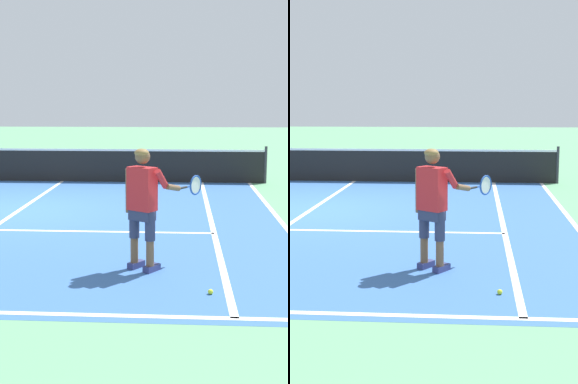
% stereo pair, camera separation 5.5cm
% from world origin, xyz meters
% --- Properties ---
extents(ground_plane, '(80.00, 80.00, 0.00)m').
position_xyz_m(ground_plane, '(0.00, 0.00, 0.00)').
color(ground_plane, '#609E70').
extents(court_inner_surface, '(10.98, 10.83, 0.00)m').
position_xyz_m(court_inner_surface, '(0.00, -0.73, 0.00)').
color(court_inner_surface, '#3866A8').
rests_on(court_inner_surface, ground).
extents(line_centre_service, '(0.10, 6.40, 0.01)m').
position_xyz_m(line_centre_service, '(0.00, 1.28, 0.00)').
color(line_centre_service, white).
rests_on(line_centre_service, ground).
extents(line_singles_right, '(0.10, 10.43, 0.01)m').
position_xyz_m(line_singles_right, '(4.12, -0.73, 0.00)').
color(line_singles_right, white).
rests_on(line_singles_right, ground).
extents(line_doubles_right, '(0.10, 10.43, 0.01)m').
position_xyz_m(line_doubles_right, '(5.49, -0.73, 0.00)').
color(line_doubles_right, white).
rests_on(line_doubles_right, ground).
extents(tennis_net, '(11.96, 0.08, 1.07)m').
position_xyz_m(tennis_net, '(0.00, 4.48, 0.50)').
color(tennis_net, '#333338').
rests_on(tennis_net, ground).
extents(tennis_player, '(1.08, 0.86, 1.71)m').
position_xyz_m(tennis_player, '(3.00, -4.20, 0.99)').
color(tennis_player, navy).
rests_on(tennis_player, ground).
extents(tennis_ball_near_feet, '(0.07, 0.07, 0.07)m').
position_xyz_m(tennis_ball_near_feet, '(3.89, -5.17, 0.03)').
color(tennis_ball_near_feet, '#CCE02D').
rests_on(tennis_ball_near_feet, ground).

